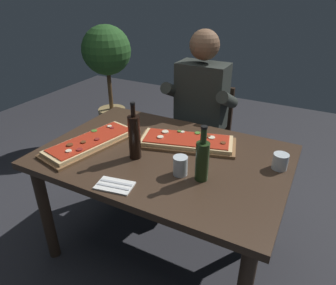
{
  "coord_description": "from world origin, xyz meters",
  "views": [
    {
      "loc": [
        0.74,
        -1.36,
        1.63
      ],
      "look_at": [
        0.0,
        0.05,
        0.79
      ],
      "focal_mm": 32.87,
      "sensor_mm": 36.0,
      "label": 1
    }
  ],
  "objects_px": {
    "dining_table": "(164,168)",
    "diner_chair": "(203,133)",
    "pizza_rectangular_front": "(187,141)",
    "tumbler_near_camera": "(280,161)",
    "oil_bottle_amber": "(134,136)",
    "potted_plant_corner": "(108,67)",
    "wine_bottle_dark": "(202,159)",
    "seated_diner": "(199,109)",
    "tumbler_far_side": "(180,167)",
    "pizza_rectangular_left": "(91,142)"
  },
  "relations": [
    {
      "from": "pizza_rectangular_front",
      "to": "diner_chair",
      "type": "bearing_deg",
      "value": 102.66
    },
    {
      "from": "diner_chair",
      "to": "seated_diner",
      "type": "bearing_deg",
      "value": -90.0
    },
    {
      "from": "tumbler_near_camera",
      "to": "tumbler_far_side",
      "type": "height_order",
      "value": "tumbler_far_side"
    },
    {
      "from": "tumbler_near_camera",
      "to": "diner_chair",
      "type": "relative_size",
      "value": 0.1
    },
    {
      "from": "pizza_rectangular_left",
      "to": "wine_bottle_dark",
      "type": "height_order",
      "value": "wine_bottle_dark"
    },
    {
      "from": "dining_table",
      "to": "pizza_rectangular_front",
      "type": "distance_m",
      "value": 0.21
    },
    {
      "from": "pizza_rectangular_front",
      "to": "tumbler_near_camera",
      "type": "relative_size",
      "value": 7.4
    },
    {
      "from": "diner_chair",
      "to": "seated_diner",
      "type": "xyz_separation_m",
      "value": [
        0.0,
        -0.12,
        0.26
      ]
    },
    {
      "from": "dining_table",
      "to": "diner_chair",
      "type": "xyz_separation_m",
      "value": [
        -0.09,
        0.86,
        -0.16
      ]
    },
    {
      "from": "dining_table",
      "to": "pizza_rectangular_front",
      "type": "relative_size",
      "value": 2.21
    },
    {
      "from": "tumbler_far_side",
      "to": "oil_bottle_amber",
      "type": "bearing_deg",
      "value": 172.83
    },
    {
      "from": "oil_bottle_amber",
      "to": "diner_chair",
      "type": "distance_m",
      "value": 1.04
    },
    {
      "from": "pizza_rectangular_front",
      "to": "wine_bottle_dark",
      "type": "xyz_separation_m",
      "value": [
        0.22,
        -0.3,
        0.09
      ]
    },
    {
      "from": "oil_bottle_amber",
      "to": "tumbler_near_camera",
      "type": "distance_m",
      "value": 0.79
    },
    {
      "from": "oil_bottle_amber",
      "to": "diner_chair",
      "type": "bearing_deg",
      "value": 87.77
    },
    {
      "from": "dining_table",
      "to": "oil_bottle_amber",
      "type": "xyz_separation_m",
      "value": [
        -0.12,
        -0.11,
        0.23
      ]
    },
    {
      "from": "pizza_rectangular_front",
      "to": "tumbler_near_camera",
      "type": "xyz_separation_m",
      "value": [
        0.55,
        -0.02,
        0.02
      ]
    },
    {
      "from": "oil_bottle_amber",
      "to": "tumbler_near_camera",
      "type": "height_order",
      "value": "oil_bottle_amber"
    },
    {
      "from": "wine_bottle_dark",
      "to": "diner_chair",
      "type": "relative_size",
      "value": 0.34
    },
    {
      "from": "oil_bottle_amber",
      "to": "tumbler_near_camera",
      "type": "xyz_separation_m",
      "value": [
        0.74,
        0.26,
        -0.09
      ]
    },
    {
      "from": "seated_diner",
      "to": "tumbler_far_side",
      "type": "bearing_deg",
      "value": -73.48
    },
    {
      "from": "oil_bottle_amber",
      "to": "seated_diner",
      "type": "relative_size",
      "value": 0.25
    },
    {
      "from": "wine_bottle_dark",
      "to": "potted_plant_corner",
      "type": "relative_size",
      "value": 0.23
    },
    {
      "from": "seated_diner",
      "to": "dining_table",
      "type": "bearing_deg",
      "value": -83.25
    },
    {
      "from": "pizza_rectangular_front",
      "to": "potted_plant_corner",
      "type": "bearing_deg",
      "value": 143.51
    },
    {
      "from": "dining_table",
      "to": "pizza_rectangular_left",
      "type": "distance_m",
      "value": 0.47
    },
    {
      "from": "dining_table",
      "to": "tumbler_far_side",
      "type": "height_order",
      "value": "tumbler_far_side"
    },
    {
      "from": "pizza_rectangular_front",
      "to": "tumbler_far_side",
      "type": "distance_m",
      "value": 0.33
    },
    {
      "from": "wine_bottle_dark",
      "to": "seated_diner",
      "type": "height_order",
      "value": "seated_diner"
    },
    {
      "from": "tumbler_near_camera",
      "to": "seated_diner",
      "type": "bearing_deg",
      "value": 140.29
    },
    {
      "from": "pizza_rectangular_left",
      "to": "diner_chair",
      "type": "xyz_separation_m",
      "value": [
        0.36,
        0.97,
        -0.27
      ]
    },
    {
      "from": "oil_bottle_amber",
      "to": "tumbler_far_side",
      "type": "relative_size",
      "value": 3.25
    },
    {
      "from": "pizza_rectangular_left",
      "to": "wine_bottle_dark",
      "type": "xyz_separation_m",
      "value": [
        0.73,
        -0.02,
        0.09
      ]
    },
    {
      "from": "wine_bottle_dark",
      "to": "pizza_rectangular_left",
      "type": "bearing_deg",
      "value": 178.22
    },
    {
      "from": "potted_plant_corner",
      "to": "pizza_rectangular_left",
      "type": "bearing_deg",
      "value": -56.41
    },
    {
      "from": "tumbler_near_camera",
      "to": "diner_chair",
      "type": "distance_m",
      "value": 1.04
    },
    {
      "from": "pizza_rectangular_front",
      "to": "potted_plant_corner",
      "type": "relative_size",
      "value": 0.51
    },
    {
      "from": "tumbler_near_camera",
      "to": "seated_diner",
      "type": "distance_m",
      "value": 0.92
    },
    {
      "from": "dining_table",
      "to": "seated_diner",
      "type": "xyz_separation_m",
      "value": [
        -0.09,
        0.74,
        0.1
      ]
    },
    {
      "from": "oil_bottle_amber",
      "to": "tumbler_near_camera",
      "type": "bearing_deg",
      "value": 19.18
    },
    {
      "from": "wine_bottle_dark",
      "to": "potted_plant_corner",
      "type": "xyz_separation_m",
      "value": [
        -1.59,
        1.32,
        -0.02
      ]
    },
    {
      "from": "dining_table",
      "to": "diner_chair",
      "type": "height_order",
      "value": "diner_chair"
    },
    {
      "from": "wine_bottle_dark",
      "to": "pizza_rectangular_front",
      "type": "bearing_deg",
      "value": 125.99
    },
    {
      "from": "pizza_rectangular_left",
      "to": "potted_plant_corner",
      "type": "distance_m",
      "value": 1.55
    },
    {
      "from": "dining_table",
      "to": "pizza_rectangular_front",
      "type": "height_order",
      "value": "pizza_rectangular_front"
    },
    {
      "from": "pizza_rectangular_left",
      "to": "wine_bottle_dark",
      "type": "relative_size",
      "value": 2.16
    },
    {
      "from": "oil_bottle_amber",
      "to": "potted_plant_corner",
      "type": "bearing_deg",
      "value": 132.41
    },
    {
      "from": "oil_bottle_amber",
      "to": "diner_chair",
      "type": "relative_size",
      "value": 0.38
    },
    {
      "from": "wine_bottle_dark",
      "to": "diner_chair",
      "type": "height_order",
      "value": "wine_bottle_dark"
    },
    {
      "from": "potted_plant_corner",
      "to": "wine_bottle_dark",
      "type": "bearing_deg",
      "value": -39.62
    }
  ]
}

